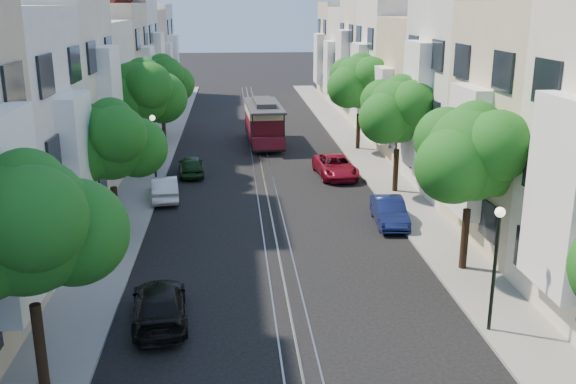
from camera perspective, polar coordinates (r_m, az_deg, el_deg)
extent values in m
plane|color=black|center=(43.34, -2.43, 2.71)|extent=(200.00, 200.00, 0.00)
cube|color=gray|center=(44.22, 7.01, 2.96)|extent=(2.50, 80.00, 0.12)
cube|color=gray|center=(43.62, -12.00, 2.53)|extent=(2.50, 80.00, 0.12)
cube|color=gray|center=(43.31, -3.16, 2.70)|extent=(0.06, 80.00, 0.02)
cube|color=gray|center=(43.33, -2.43, 2.72)|extent=(0.06, 80.00, 0.02)
cube|color=gray|center=(43.36, -1.70, 2.73)|extent=(0.06, 80.00, 0.02)
cube|color=tan|center=(43.34, -2.43, 2.71)|extent=(0.08, 80.00, 0.01)
cube|color=white|center=(21.41, 23.13, -0.25)|extent=(0.90, 3.04, 6.05)
cube|color=beige|center=(29.96, 22.67, 5.02)|extent=(7.00, 8.00, 10.00)
cube|color=white|center=(28.57, 15.70, 3.53)|extent=(0.90, 3.04, 5.50)
cube|color=silver|center=(37.00, 17.21, 9.08)|extent=(7.00, 8.00, 12.00)
cube|color=white|center=(35.89, 11.40, 7.72)|extent=(0.90, 3.04, 6.60)
cube|color=#C6B28C|center=(44.65, 13.25, 8.57)|extent=(7.00, 8.00, 9.00)
cube|color=white|center=(43.72, 8.41, 7.72)|extent=(0.90, 3.04, 4.95)
cube|color=white|center=(52.17, 10.59, 10.64)|extent=(7.00, 8.00, 10.50)
cube|color=white|center=(51.39, 6.39, 9.79)|extent=(0.90, 3.04, 5.78)
cube|color=beige|center=(59.85, 8.58, 11.93)|extent=(7.00, 8.00, 11.50)
cube|color=white|center=(59.17, 4.89, 11.10)|extent=(0.90, 3.04, 6.32)
cube|color=silver|center=(67.71, 6.96, 11.65)|extent=(7.00, 8.00, 9.50)
cube|color=white|center=(67.11, 3.70, 11.04)|extent=(0.90, 3.04, 5.23)
cube|color=beige|center=(75.52, 5.71, 12.36)|extent=(7.00, 8.00, 10.00)
cube|color=white|center=(74.98, 2.78, 11.78)|extent=(0.90, 3.04, 5.50)
cube|color=white|center=(20.00, -23.35, -1.68)|extent=(0.90, 3.04, 5.93)
cube|color=white|center=(27.53, -18.26, 2.66)|extent=(0.90, 3.04, 5.39)
cube|color=beige|center=(35.82, -21.68, 8.24)|extent=(7.00, 8.00, 11.76)
cube|color=white|center=(35.06, -15.52, 7.08)|extent=(0.90, 3.04, 6.47)
cube|color=silver|center=(43.67, -18.59, 7.87)|extent=(7.00, 8.00, 8.82)
cube|color=white|center=(43.05, -13.55, 7.20)|extent=(0.90, 3.04, 4.85)
cube|color=beige|center=(51.34, -16.65, 10.03)|extent=(7.00, 8.00, 10.29)
cube|color=white|center=(50.82, -12.32, 9.34)|extent=(0.90, 3.04, 5.66)
cube|color=silver|center=(59.13, -15.18, 11.38)|extent=(7.00, 8.00, 11.27)
cube|color=white|center=(58.67, -11.40, 10.71)|extent=(0.90, 3.04, 6.20)
cube|color=#C6B28C|center=(67.08, -13.96, 11.17)|extent=(7.00, 8.00, 9.31)
cube|color=white|center=(66.67, -10.63, 10.69)|extent=(0.90, 3.04, 5.12)
cube|color=white|center=(74.95, -13.05, 11.92)|extent=(7.00, 8.00, 9.80)
cube|color=white|center=(74.59, -10.07, 11.46)|extent=(0.90, 3.04, 5.39)
cylinder|color=black|center=(26.32, 15.42, -4.03)|extent=(0.30, 0.30, 2.45)
sphere|color=#145214|center=(25.36, 16.01, 3.33)|extent=(3.64, 3.64, 3.64)
sphere|color=#145214|center=(26.30, 17.81, 2.74)|extent=(2.91, 2.91, 2.91)
sphere|color=#145214|center=(24.46, 14.45, 2.26)|extent=(2.84, 2.84, 2.84)
sphere|color=#145214|center=(25.31, 16.31, 5.37)|extent=(2.18, 2.18, 2.18)
cylinder|color=black|center=(36.36, 9.55, 1.93)|extent=(0.30, 0.30, 2.38)
sphere|color=#145214|center=(35.68, 9.81, 7.16)|extent=(3.54, 3.54, 3.54)
sphere|color=#145214|center=(36.51, 11.26, 6.66)|extent=(2.83, 2.83, 2.83)
sphere|color=#145214|center=(34.83, 8.55, 6.50)|extent=(2.76, 2.76, 2.76)
sphere|color=#145214|center=(35.67, 10.00, 8.62)|extent=(2.12, 2.12, 2.12)
cylinder|color=black|center=(46.81, 6.25, 5.38)|extent=(0.30, 0.30, 2.52)
sphere|color=#145214|center=(46.26, 6.39, 9.72)|extent=(3.74, 3.74, 3.74)
sphere|color=#145214|center=(47.02, 7.59, 9.30)|extent=(3.00, 3.00, 3.00)
sphere|color=#145214|center=(45.44, 5.36, 9.25)|extent=(2.92, 2.92, 2.92)
sphere|color=#145214|center=(46.28, 6.53, 10.84)|extent=(2.25, 2.25, 2.25)
cylinder|color=black|center=(19.15, -21.19, -12.60)|extent=(0.30, 0.30, 2.45)
sphere|color=#145214|center=(17.80, -22.33, -2.75)|extent=(3.64, 3.64, 3.64)
sphere|color=#145214|center=(18.09, -18.42, -3.39)|extent=(2.91, 2.91, 2.91)
sphere|color=#145214|center=(17.61, -22.24, 0.13)|extent=(2.18, 2.18, 2.18)
cylinder|color=black|center=(29.96, -15.09, -1.67)|extent=(0.30, 0.30, 2.27)
sphere|color=#145214|center=(29.16, -15.55, 4.35)|extent=(3.38, 3.38, 3.38)
sphere|color=#145214|center=(29.54, -13.23, 3.87)|extent=(2.70, 2.70, 2.70)
sphere|color=#145214|center=(28.74, -17.61, 3.39)|extent=(2.64, 2.64, 2.64)
sphere|color=#145214|center=(29.07, -15.46, 6.13)|extent=(2.03, 2.03, 2.03)
cylinder|color=black|center=(40.41, -12.53, 3.40)|extent=(0.30, 0.30, 2.62)
sphere|color=#145214|center=(39.76, -12.86, 8.62)|extent=(3.90, 3.90, 3.90)
sphere|color=#145214|center=(40.17, -11.16, 8.22)|extent=(3.12, 3.12, 3.12)
sphere|color=#145214|center=(39.26, -14.35, 7.98)|extent=(3.04, 3.04, 3.04)
sphere|color=#145214|center=(39.74, -12.78, 9.93)|extent=(2.34, 2.34, 2.34)
cylinder|color=black|center=(51.14, -11.00, 6.04)|extent=(0.30, 0.30, 2.38)
sphere|color=#145214|center=(50.66, -11.21, 9.79)|extent=(3.54, 3.54, 3.54)
sphere|color=#145214|center=(51.09, -9.88, 9.46)|extent=(2.83, 2.83, 2.83)
sphere|color=#145214|center=(50.11, -12.36, 9.30)|extent=(2.76, 2.76, 2.76)
sphere|color=#145214|center=(50.66, -11.14, 10.81)|extent=(2.12, 2.12, 2.12)
cylinder|color=black|center=(21.42, 17.85, -6.81)|extent=(0.12, 0.12, 4.00)
sphere|color=#FFF2CC|center=(20.74, 18.33, -1.72)|extent=(0.32, 0.32, 0.32)
cylinder|color=black|center=(37.24, -11.78, 3.43)|extent=(0.12, 0.12, 4.00)
sphere|color=#FFF2CC|center=(36.86, -11.97, 6.46)|extent=(0.32, 0.32, 0.32)
cube|color=black|center=(48.67, -2.15, 4.78)|extent=(2.64, 8.07, 0.30)
cube|color=#4F0D19|center=(48.44, -2.16, 6.17)|extent=(2.61, 5.09, 2.39)
cube|color=beige|center=(48.29, -2.18, 7.21)|extent=(2.66, 5.14, 0.60)
cube|color=#2D2D30|center=(48.22, -2.18, 7.68)|extent=(2.84, 8.08, 0.18)
cube|color=#2D2D30|center=(48.19, -2.18, 7.98)|extent=(1.59, 4.55, 0.35)
imported|color=#0D1643|center=(31.28, 9.00, -1.72)|extent=(1.57, 3.96, 1.28)
imported|color=maroon|center=(39.51, 4.24, 2.29)|extent=(2.49, 4.84, 1.31)
imported|color=black|center=(22.11, -11.34, -9.79)|extent=(2.23, 4.52, 1.27)
imported|color=silver|center=(35.42, -10.91, 0.36)|extent=(1.85, 4.08, 1.30)
imported|color=black|center=(40.14, -8.62, 2.34)|extent=(1.83, 3.80, 1.25)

